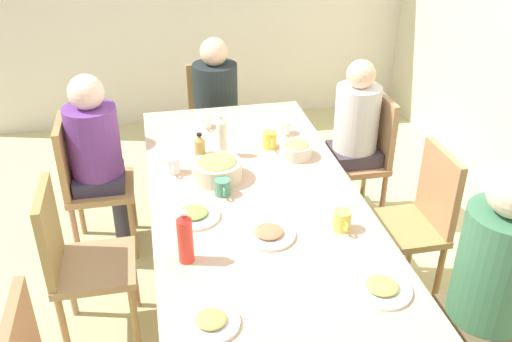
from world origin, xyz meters
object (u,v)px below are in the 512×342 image
at_px(chair_0, 76,257).
at_px(plate_2, 382,288).
at_px(bowl_0, 296,149).
at_px(cup_3, 284,128).
at_px(chair_7, 417,216).
at_px(bowl_1, 217,169).
at_px(cup_4, 342,221).
at_px(bottle_2, 200,153).
at_px(plate_1, 194,214).
at_px(person_2, 492,274).
at_px(bottle_1, 222,137).
at_px(chair_2, 499,317).
at_px(person_1, 97,149).
at_px(person_5, 354,129).
at_px(chair_1, 86,179).
at_px(cup_1, 270,140).
at_px(plate_0, 211,322).
at_px(bottle_0, 185,238).
at_px(chair_5, 365,152).
at_px(cup_2, 223,187).
at_px(cup_0, 172,165).
at_px(person_3, 216,99).
at_px(cup_5, 205,121).
at_px(plate_3, 269,234).
at_px(chair_3, 215,117).
at_px(dining_table, 256,208).

xyz_separation_m(chair_0, plate_2, (0.78, 1.25, 0.25)).
xyz_separation_m(bowl_0, cup_3, (-0.31, 0.00, -0.01)).
height_order(chair_7, bowl_1, chair_7).
bearing_deg(cup_4, bottle_2, -140.91).
height_order(plate_1, cup_3, cup_3).
bearing_deg(bowl_1, person_2, 43.95).
bearing_deg(person_2, bottle_1, -144.26).
distance_m(cup_3, bottle_1, 0.47).
xyz_separation_m(chair_2, bowl_0, (-1.17, -0.60, 0.28)).
height_order(person_1, person_5, person_1).
xyz_separation_m(chair_1, cup_1, (0.26, 1.09, 0.29)).
xyz_separation_m(plate_0, bottle_0, (-0.39, -0.05, 0.10)).
bearing_deg(person_2, plate_1, -120.62).
bearing_deg(bottle_1, person_2, 35.74).
xyz_separation_m(chair_5, plate_1, (0.90, -1.23, 0.25)).
bearing_deg(bottle_2, bottle_1, 134.26).
bearing_deg(cup_2, bottle_2, -165.12).
bearing_deg(person_1, bottle_2, 52.58).
bearing_deg(cup_0, chair_1, -131.46).
relative_size(person_1, chair_2, 1.30).
distance_m(chair_1, person_5, 1.72).
bearing_deg(person_3, bottle_0, -11.45).
bearing_deg(cup_1, bowl_0, 40.57).
relative_size(cup_0, bottle_0, 0.46).
distance_m(cup_5, bottle_2, 0.54).
relative_size(plate_3, cup_2, 2.07).
bearing_deg(plate_3, chair_7, 110.18).
height_order(person_2, plate_2, person_2).
height_order(person_1, cup_0, person_1).
relative_size(person_1, plate_1, 4.69).
xyz_separation_m(chair_5, bottle_2, (0.44, -1.14, 0.34)).
bearing_deg(plate_1, person_3, 168.46).
bearing_deg(chair_3, person_1, -46.41).
bearing_deg(chair_5, bowl_0, -55.93).
bearing_deg(cup_4, person_5, 156.97).
height_order(person_1, bowl_0, person_1).
height_order(chair_1, bottle_0, bottle_0).
distance_m(dining_table, person_1, 1.13).
bearing_deg(cup_4, chair_5, 153.14).
bearing_deg(person_2, cup_1, -154.49).
relative_size(chair_1, cup_5, 7.76).
height_order(chair_5, plate_1, chair_5).
distance_m(plate_2, bowl_0, 1.16).
xyz_separation_m(cup_2, cup_5, (-0.82, 0.01, -0.00)).
distance_m(chair_5, chair_7, 0.79).
height_order(person_2, cup_1, person_2).
height_order(cup_0, bottle_2, bottle_2).
relative_size(cup_0, bottle_1, 0.45).
distance_m(chair_0, cup_3, 1.42).
height_order(person_3, cup_4, person_3).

